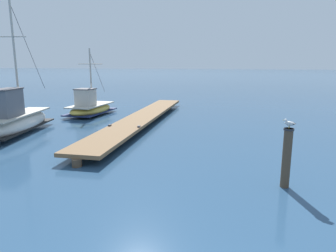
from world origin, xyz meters
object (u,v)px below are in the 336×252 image
Objects in this scene: mooring_piling at (287,157)px; perched_seagull at (290,123)px; fishing_boat_0 at (17,120)px; fishing_boat_1 at (90,107)px.

perched_seagull reaches higher than mooring_piling.
fishing_boat_0 is 13.51m from mooring_piling.
fishing_boat_0 is 19.75× the size of perched_seagull.
mooring_piling is at bearing 152.71° from perched_seagull.
fishing_boat_0 reaches higher than mooring_piling.
fishing_boat_1 is at bearing 86.61° from fishing_boat_0.
perched_seagull is (13.09, -3.34, 1.21)m from fishing_boat_0.
fishing_boat_0 is 3.86× the size of mooring_piling.
fishing_boat_0 is at bearing 165.69° from mooring_piling.
fishing_boat_1 is (0.39, 6.52, -0.21)m from fishing_boat_0.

